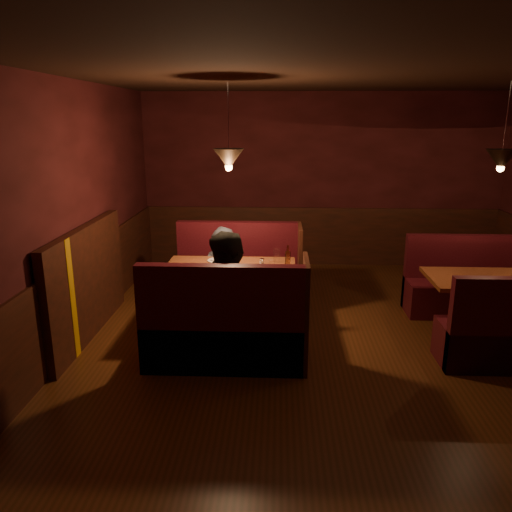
{
  "coord_description": "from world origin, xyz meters",
  "views": [
    {
      "loc": [
        -0.72,
        -4.97,
        2.48
      ],
      "look_at": [
        -0.97,
        0.54,
        0.95
      ],
      "focal_mm": 35.0,
      "sensor_mm": 36.0,
      "label": 1
    }
  ],
  "objects_px": {
    "second_bench_far": "(461,289)",
    "main_bench_near": "(226,334)",
    "diner_b": "(230,281)",
    "second_table": "(484,293)",
    "main_table": "(232,282)",
    "diner_a": "(222,258)",
    "main_bench_far": "(239,281)"
  },
  "relations": [
    {
      "from": "main_table",
      "to": "second_table",
      "type": "distance_m",
      "value": 2.92
    },
    {
      "from": "second_table",
      "to": "second_bench_far",
      "type": "distance_m",
      "value": 0.8
    },
    {
      "from": "main_bench_near",
      "to": "main_table",
      "type": "bearing_deg",
      "value": 91.22
    },
    {
      "from": "main_table",
      "to": "main_bench_near",
      "type": "height_order",
      "value": "main_bench_near"
    },
    {
      "from": "main_bench_near",
      "to": "diner_a",
      "type": "xyz_separation_m",
      "value": [
        -0.19,
        1.42,
        0.4
      ]
    },
    {
      "from": "main_bench_near",
      "to": "diner_b",
      "type": "bearing_deg",
      "value": 82.15
    },
    {
      "from": "main_bench_near",
      "to": "second_table",
      "type": "relative_size",
      "value": 1.3
    },
    {
      "from": "second_table",
      "to": "main_bench_far",
      "type": "bearing_deg",
      "value": 163.64
    },
    {
      "from": "second_bench_far",
      "to": "diner_a",
      "type": "bearing_deg",
      "value": -175.86
    },
    {
      "from": "second_table",
      "to": "main_bench_near",
      "type": "bearing_deg",
      "value": -163.22
    },
    {
      "from": "main_table",
      "to": "diner_a",
      "type": "height_order",
      "value": "diner_a"
    },
    {
      "from": "main_bench_near",
      "to": "diner_b",
      "type": "distance_m",
      "value": 0.54
    },
    {
      "from": "main_bench_near",
      "to": "second_bench_far",
      "type": "bearing_deg",
      "value": 29.28
    },
    {
      "from": "main_table",
      "to": "main_bench_near",
      "type": "bearing_deg",
      "value": -88.78
    },
    {
      "from": "second_bench_far",
      "to": "main_bench_near",
      "type": "bearing_deg",
      "value": -150.72
    },
    {
      "from": "main_table",
      "to": "diner_a",
      "type": "relative_size",
      "value": 1.0
    },
    {
      "from": "second_table",
      "to": "diner_a",
      "type": "distance_m",
      "value": 3.15
    },
    {
      "from": "diner_a",
      "to": "second_bench_far",
      "type": "bearing_deg",
      "value": 160.93
    },
    {
      "from": "main_bench_far",
      "to": "diner_b",
      "type": "bearing_deg",
      "value": -88.8
    },
    {
      "from": "diner_b",
      "to": "second_bench_far",
      "type": "bearing_deg",
      "value": 39.34
    },
    {
      "from": "main_bench_far",
      "to": "diner_a",
      "type": "relative_size",
      "value": 1.1
    },
    {
      "from": "second_table",
      "to": "main_table",
      "type": "bearing_deg",
      "value": -179.78
    },
    {
      "from": "main_bench_far",
      "to": "main_bench_near",
      "type": "distance_m",
      "value": 1.72
    },
    {
      "from": "diner_b",
      "to": "main_bench_near",
      "type": "bearing_deg",
      "value": -84.54
    },
    {
      "from": "main_table",
      "to": "second_bench_far",
      "type": "bearing_deg",
      "value": 14.8
    },
    {
      "from": "second_bench_far",
      "to": "diner_b",
      "type": "xyz_separation_m",
      "value": [
        -2.9,
        -1.41,
        0.53
      ]
    },
    {
      "from": "main_table",
      "to": "second_table",
      "type": "xyz_separation_m",
      "value": [
        2.92,
        0.01,
        -0.09
      ]
    },
    {
      "from": "main_table",
      "to": "main_bench_far",
      "type": "bearing_deg",
      "value": 88.78
    },
    {
      "from": "second_table",
      "to": "diner_b",
      "type": "height_order",
      "value": "diner_b"
    },
    {
      "from": "main_table",
      "to": "main_bench_far",
      "type": "relative_size",
      "value": 0.91
    },
    {
      "from": "second_table",
      "to": "diner_a",
      "type": "height_order",
      "value": "diner_a"
    },
    {
      "from": "main_bench_near",
      "to": "diner_a",
      "type": "bearing_deg",
      "value": 97.78
    }
  ]
}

